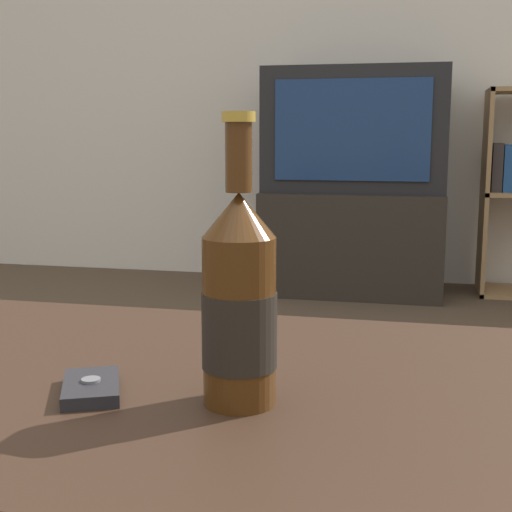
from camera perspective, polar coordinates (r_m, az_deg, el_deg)
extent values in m
cube|color=silver|center=(3.80, 9.52, 17.80)|extent=(8.00, 0.05, 2.60)
cube|color=#332116|center=(0.82, -4.72, -11.14)|extent=(1.38, 0.60, 0.04)
cube|color=#28231E|center=(3.48, 7.74, 1.14)|extent=(0.85, 0.49, 0.49)
cube|color=black|center=(3.45, 7.94, 9.93)|extent=(0.85, 0.37, 0.58)
cube|color=navy|center=(3.26, 7.66, 9.96)|extent=(0.69, 0.01, 0.45)
cube|color=#99754C|center=(3.56, 17.81, 4.83)|extent=(0.02, 0.30, 0.97)
cube|color=#2D2828|center=(3.56, 18.61, 6.76)|extent=(0.05, 0.21, 0.22)
cube|color=navy|center=(3.56, 19.42, 6.66)|extent=(0.05, 0.21, 0.22)
cylinder|color=#47280F|center=(0.71, -1.35, -5.28)|extent=(0.07, 0.07, 0.17)
cylinder|color=black|center=(0.72, -1.34, -5.93)|extent=(0.08, 0.08, 0.08)
cone|color=#47280F|center=(0.69, -1.38, 3.31)|extent=(0.07, 0.07, 0.04)
cylinder|color=#47280F|center=(0.69, -1.40, 7.89)|extent=(0.03, 0.03, 0.07)
cylinder|color=#B79333|center=(0.69, -1.41, 11.08)|extent=(0.03, 0.03, 0.01)
cube|color=#232328|center=(0.78, -13.04, -10.22)|extent=(0.09, 0.11, 0.01)
cylinder|color=slate|center=(0.78, -13.07, -9.63)|extent=(0.02, 0.02, 0.00)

